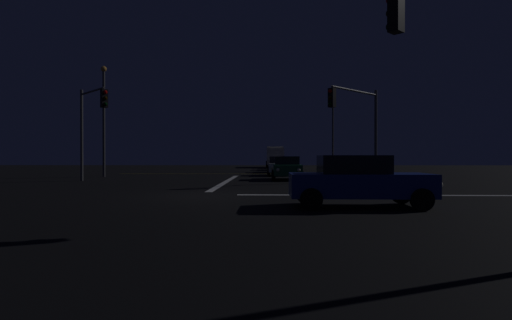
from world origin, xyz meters
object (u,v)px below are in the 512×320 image
(traffic_signal_ne, at_px, (358,116))
(sedan_orange, at_px, (278,163))
(streetlamp_right_far, at_px, (333,126))
(sedan_green, at_px, (287,168))
(sedan_silver, at_px, (276,163))
(sedan_black, at_px, (278,164))
(box_truck, at_px, (275,156))
(sedan_white, at_px, (280,166))
(streetlamp_left_near, at_px, (104,113))
(traffic_signal_nw, at_px, (91,117))
(sedan_blue_crossing, at_px, (358,181))

(traffic_signal_ne, bearing_deg, sedan_orange, 100.54)
(streetlamp_right_far, bearing_deg, traffic_signal_ne, -95.42)
(sedan_green, bearing_deg, sedan_silver, 90.41)
(sedan_black, bearing_deg, sedan_orange, 88.20)
(sedan_green, bearing_deg, box_truck, 90.39)
(sedan_silver, height_order, traffic_signal_ne, traffic_signal_ne)
(sedan_white, height_order, streetlamp_left_near, streetlamp_left_near)
(traffic_signal_nw, bearing_deg, sedan_green, 13.47)
(sedan_orange, bearing_deg, traffic_signal_ne, -79.46)
(sedan_white, height_order, sedan_black, same)
(sedan_orange, bearing_deg, sedan_white, -90.85)
(traffic_signal_ne, bearing_deg, sedan_black, 105.24)
(sedan_white, height_order, sedan_silver, same)
(sedan_green, bearing_deg, sedan_black, 91.44)
(sedan_silver, relative_size, sedan_blue_crossing, 1.00)
(sedan_blue_crossing, xyz_separation_m, streetlamp_left_near, (-15.33, 18.34, 4.13))
(sedan_silver, relative_size, streetlamp_right_far, 0.49)
(sedan_white, bearing_deg, traffic_signal_nw, -142.11)
(traffic_signal_nw, relative_size, streetlamp_right_far, 0.66)
(sedan_white, distance_m, sedan_orange, 12.71)
(sedan_silver, xyz_separation_m, sedan_blue_crossing, (1.65, -40.08, 0.00))
(box_truck, bearing_deg, traffic_signal_nw, -108.23)
(sedan_black, bearing_deg, box_truck, 89.74)
(sedan_white, xyz_separation_m, traffic_signal_nw, (-11.76, -9.15, 3.19))
(sedan_white, bearing_deg, sedan_silver, 89.61)
(traffic_signal_nw, bearing_deg, sedan_white, 37.89)
(traffic_signal_nw, distance_m, streetlamp_right_far, 28.82)
(sedan_green, xyz_separation_m, sedan_black, (-0.32, 12.66, 0.00))
(box_truck, height_order, traffic_signal_nw, traffic_signal_nw)
(sedan_blue_crossing, bearing_deg, box_truck, 92.03)
(sedan_silver, height_order, streetlamp_right_far, streetlamp_right_far)
(sedan_white, height_order, sedan_orange, same)
(sedan_blue_crossing, relative_size, traffic_signal_ne, 0.76)
(traffic_signal_ne, bearing_deg, sedan_green, 141.03)
(sedan_black, distance_m, traffic_signal_ne, 16.79)
(sedan_orange, height_order, traffic_signal_ne, traffic_signal_ne)
(sedan_black, xyz_separation_m, sedan_silver, (0.14, 12.48, 0.00))
(sedan_orange, relative_size, sedan_blue_crossing, 1.00)
(sedan_green, distance_m, sedan_orange, 18.97)
(sedan_orange, height_order, streetlamp_left_near, streetlamp_left_near)
(sedan_orange, bearing_deg, sedan_silver, 90.55)
(box_truck, distance_m, streetlamp_left_near, 32.79)
(sedan_blue_crossing, xyz_separation_m, traffic_signal_ne, (2.54, 11.69, 3.17))
(sedan_orange, bearing_deg, sedan_blue_crossing, -87.31)
(sedan_orange, height_order, sedan_silver, same)
(sedan_orange, distance_m, sedan_silver, 6.17)
(streetlamp_left_near, bearing_deg, sedan_blue_crossing, -50.11)
(traffic_signal_ne, distance_m, streetlamp_right_far, 22.78)
(sedan_white, bearing_deg, streetlamp_left_near, -168.09)
(sedan_black, bearing_deg, streetlamp_left_near, -145.64)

